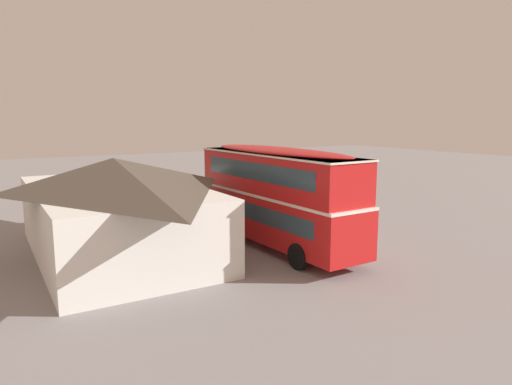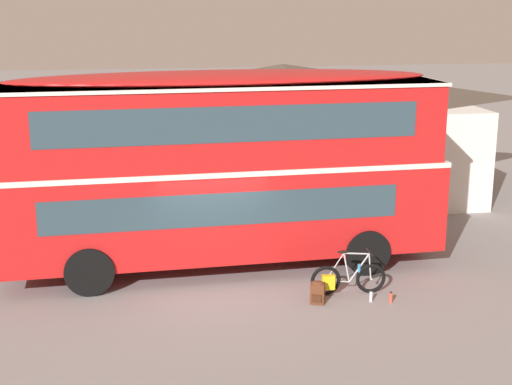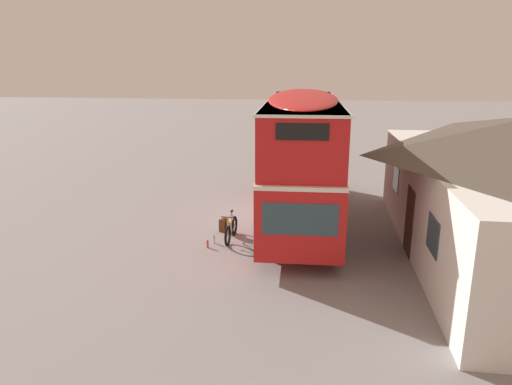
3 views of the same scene
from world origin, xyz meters
name	(u,v)px [view 1 (image 1 of 3)]	position (x,y,z in m)	size (l,w,h in m)	color
ground_plane	(301,245)	(0.00, 0.00, 0.00)	(120.00, 120.00, 0.00)	gray
double_decker_bus	(276,193)	(0.42, 1.22, 2.64)	(10.51, 2.86, 4.79)	black
touring_bicycle	(286,224)	(2.81, -1.03, 0.37)	(1.71, 0.46, 1.02)	black
backpack_on_ground	(300,228)	(2.06, -1.42, 0.26)	(0.36, 0.35, 0.51)	#592D19
water_bottle_clear_plastic	(289,226)	(3.23, -1.53, 0.12)	(0.07, 0.07, 0.26)	silver
water_bottle_red_squeeze	(286,224)	(3.64, -1.66, 0.12)	(0.07, 0.07, 0.25)	#D84C33
pub_building	(115,205)	(3.30, 8.04, 2.23)	(12.37, 7.18, 4.38)	silver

